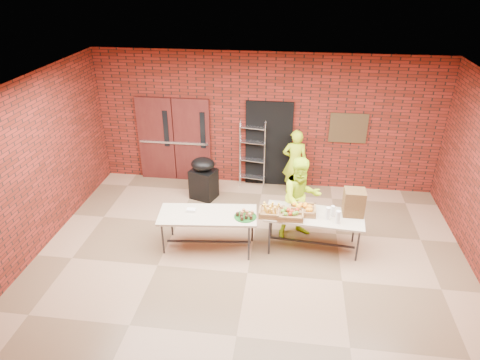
# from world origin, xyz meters

# --- Properties ---
(room) EXTENTS (8.08, 7.08, 3.28)m
(room) POSITION_xyz_m (0.00, 0.00, 1.60)
(room) COLOR brown
(room) RESTS_ON ground
(double_doors) EXTENTS (1.78, 0.12, 2.10)m
(double_doors) POSITION_xyz_m (-2.20, 3.44, 1.05)
(double_doors) COLOR #4E1B16
(double_doors) RESTS_ON room
(dark_doorway) EXTENTS (1.10, 0.06, 2.10)m
(dark_doorway) POSITION_xyz_m (0.10, 3.46, 1.05)
(dark_doorway) COLOR black
(dark_doorway) RESTS_ON room
(bronze_plaque) EXTENTS (0.85, 0.04, 0.70)m
(bronze_plaque) POSITION_xyz_m (1.90, 3.45, 1.55)
(bronze_plaque) COLOR #3E3119
(bronze_plaque) RESTS_ON room
(wire_rack) EXTENTS (0.63, 0.29, 1.65)m
(wire_rack) POSITION_xyz_m (-0.27, 3.32, 0.83)
(wire_rack) COLOR #B5B4BB
(wire_rack) RESTS_ON room
(table_left) EXTENTS (1.89, 0.94, 0.75)m
(table_left) POSITION_xyz_m (-0.83, 0.68, 0.69)
(table_left) COLOR tan
(table_left) RESTS_ON room
(table_right) EXTENTS (1.87, 0.90, 0.75)m
(table_right) POSITION_xyz_m (1.14, 0.91, 0.68)
(table_right) COLOR tan
(table_right) RESTS_ON room
(basket_bananas) EXTENTS (0.47, 0.36, 0.14)m
(basket_bananas) POSITION_xyz_m (0.35, 0.81, 0.81)
(basket_bananas) COLOR olive
(basket_bananas) RESTS_ON table_right
(basket_oranges) EXTENTS (0.49, 0.38, 0.15)m
(basket_oranges) POSITION_xyz_m (0.91, 0.96, 0.81)
(basket_oranges) COLOR olive
(basket_oranges) RESTS_ON table_right
(basket_apples) EXTENTS (0.47, 0.37, 0.15)m
(basket_apples) POSITION_xyz_m (0.70, 0.76, 0.81)
(basket_apples) COLOR olive
(basket_apples) RESTS_ON table_right
(muffin_tray) EXTENTS (0.41, 0.41, 0.10)m
(muffin_tray) POSITION_xyz_m (-0.13, 0.67, 0.80)
(muffin_tray) COLOR #155119
(muffin_tray) RESTS_ON table_left
(napkin_box) EXTENTS (0.17, 0.11, 0.06)m
(napkin_box) POSITION_xyz_m (-1.16, 0.73, 0.78)
(napkin_box) COLOR white
(napkin_box) RESTS_ON table_left
(coffee_dispenser) EXTENTS (0.38, 0.34, 0.50)m
(coffee_dispenser) POSITION_xyz_m (1.84, 1.04, 0.99)
(coffee_dispenser) COLOR brown
(coffee_dispenser) RESTS_ON table_right
(cup_stack_front) EXTENTS (0.08, 0.08, 0.24)m
(cup_stack_front) POSITION_xyz_m (1.37, 0.80, 0.87)
(cup_stack_front) COLOR white
(cup_stack_front) RESTS_ON table_right
(cup_stack_mid) EXTENTS (0.08, 0.08, 0.25)m
(cup_stack_mid) POSITION_xyz_m (1.54, 0.69, 0.87)
(cup_stack_mid) COLOR white
(cup_stack_mid) RESTS_ON table_right
(cup_stack_back) EXTENTS (0.07, 0.07, 0.22)m
(cup_stack_back) POSITION_xyz_m (1.46, 0.91, 0.85)
(cup_stack_back) COLOR white
(cup_stack_back) RESTS_ON table_right
(covered_grill) EXTENTS (0.67, 0.61, 1.00)m
(covered_grill) POSITION_xyz_m (-1.32, 2.58, 0.50)
(covered_grill) COLOR black
(covered_grill) RESTS_ON room
(volunteer_woman) EXTENTS (0.60, 0.42, 1.58)m
(volunteer_woman) POSITION_xyz_m (0.74, 3.10, 0.79)
(volunteer_woman) COLOR #BFEB1A
(volunteer_woman) RESTS_ON room
(volunteer_man) EXTENTS (1.01, 0.91, 1.70)m
(volunteer_man) POSITION_xyz_m (0.88, 1.32, 0.85)
(volunteer_man) COLOR #BFEB1A
(volunteer_man) RESTS_ON room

